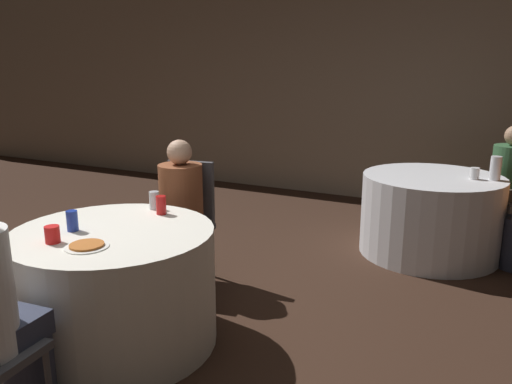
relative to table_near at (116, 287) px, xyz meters
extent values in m
plane|color=#382319|center=(-0.19, 0.09, -0.36)|extent=(16.00, 16.00, 0.00)
cube|color=gray|center=(-0.19, 4.17, 1.04)|extent=(16.00, 0.06, 2.80)
cylinder|color=white|center=(0.00, 0.00, 0.00)|extent=(1.20, 1.20, 0.73)
cylinder|color=silver|center=(1.47, 2.46, 0.00)|extent=(1.22, 1.22, 0.73)
cube|color=#47474C|center=(-0.15, 0.91, 0.07)|extent=(0.46, 0.46, 0.04)
cube|color=#47474C|center=(-0.18, 1.08, 0.33)|extent=(0.38, 0.11, 0.50)
cylinder|color=#4C4C51|center=(0.05, 0.77, -0.16)|extent=(0.03, 0.03, 0.41)
cylinder|color=#4C4C51|center=(-0.29, 0.71, -0.16)|extent=(0.03, 0.03, 0.41)
cylinder|color=#4C4C51|center=(-0.01, 1.10, -0.16)|extent=(0.03, 0.03, 0.41)
cylinder|color=#4C4C51|center=(-0.34, 1.05, -0.16)|extent=(0.03, 0.03, 0.41)
cube|color=#47474C|center=(2.09, 3.16, 0.07)|extent=(0.56, 0.56, 0.04)
cylinder|color=#4C4C51|center=(2.10, 2.92, -0.16)|extent=(0.03, 0.03, 0.41)
cylinder|color=#4C4C51|center=(1.85, 3.14, -0.16)|extent=(0.03, 0.03, 0.41)
cylinder|color=#4C4C51|center=(2.07, 3.40, -0.16)|extent=(0.03, 0.03, 0.41)
cylinder|color=#33384C|center=(0.06, -0.70, -0.14)|extent=(0.24, 0.24, 0.45)
cube|color=#33384C|center=(0.07, -0.81, 0.14)|extent=(0.32, 0.35, 0.12)
cylinder|color=#4C4238|center=(1.94, 2.99, -0.14)|extent=(0.24, 0.24, 0.45)
cube|color=#4C4238|center=(2.01, 3.07, 0.14)|extent=(0.46, 0.46, 0.12)
cylinder|color=#38663D|center=(2.09, 3.16, 0.33)|extent=(0.35, 0.35, 0.49)
cylinder|color=#33384C|center=(-0.11, 0.69, -0.14)|extent=(0.24, 0.24, 0.45)
cube|color=#33384C|center=(-0.13, 0.80, 0.14)|extent=(0.36, 0.37, 0.12)
cylinder|color=brown|center=(-0.15, 0.91, 0.34)|extent=(0.33, 0.33, 0.50)
sphere|color=tan|center=(-0.15, 0.91, 0.68)|extent=(0.19, 0.19, 0.19)
cylinder|color=white|center=(0.07, -0.27, 0.37)|extent=(0.24, 0.24, 0.01)
cylinder|color=#BC6628|center=(0.07, -0.27, 0.37)|extent=(0.18, 0.18, 0.01)
cylinder|color=red|center=(0.05, 0.41, 0.42)|extent=(0.07, 0.07, 0.12)
cylinder|color=silver|center=(-0.07, 0.48, 0.42)|extent=(0.07, 0.07, 0.12)
cylinder|color=#1E38A5|center=(-0.20, -0.11, 0.42)|extent=(0.07, 0.07, 0.12)
cylinder|color=red|center=(-0.14, -0.31, 0.41)|extent=(0.08, 0.08, 0.10)
cylinder|color=white|center=(1.96, 2.50, 0.47)|extent=(0.09, 0.09, 0.21)
cylinder|color=white|center=(1.80, 2.46, 0.41)|extent=(0.08, 0.08, 0.10)
camera|label=1|loc=(2.02, -2.11, 1.30)|focal=35.00mm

